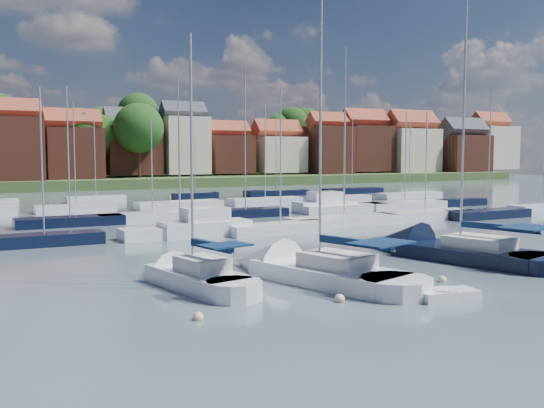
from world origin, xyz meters
TOP-DOWN VIEW (x-y plane):
  - ground at (0.00, 40.00)m, footprint 260.00×260.00m
  - sailboat_left at (-12.53, 3.97)m, footprint 4.32×9.87m
  - sailboat_centre at (-6.66, 2.71)m, footprint 6.91×13.12m
  - sailboat_navy at (4.17, 4.21)m, footprint 7.13×14.29m
  - tender at (-3.47, -4.35)m, footprint 2.86×1.67m
  - buoy_a at (-14.33, -2.25)m, footprint 0.43×0.43m
  - buoy_b at (-7.84, -2.40)m, footprint 0.47×0.47m
  - buoy_c at (-4.22, -0.44)m, footprint 0.52×0.52m
  - buoy_d at (-0.99, -1.42)m, footprint 0.44×0.44m
  - buoy_e at (4.24, 6.20)m, footprint 0.44×0.44m
  - buoy_g at (8.22, 4.19)m, footprint 0.53×0.53m
  - marina_field at (1.91, 35.15)m, footprint 79.62×41.41m
  - far_shore_town at (2.23, 132.67)m, footprint 212.46×90.00m

SIDE VIEW (x-z plane):
  - ground at x=0.00m, z-range 0.00..0.00m
  - buoy_a at x=-14.33m, z-range -0.21..0.21m
  - buoy_b at x=-7.84m, z-range -0.24..0.24m
  - buoy_c at x=-4.22m, z-range -0.26..0.26m
  - buoy_d at x=-0.99m, z-range -0.22..0.22m
  - buoy_e at x=4.24m, z-range -0.22..0.22m
  - buoy_g at x=8.22m, z-range -0.26..0.26m
  - tender at x=-3.47m, z-range -0.07..0.51m
  - sailboat_navy at x=4.17m, z-range -9.17..9.86m
  - sailboat_centre at x=-6.66m, z-range -8.25..8.94m
  - sailboat_left at x=-12.53m, z-range -6.18..6.91m
  - marina_field at x=1.91m, z-range -7.53..8.40m
  - far_shore_town at x=2.23m, z-range -6.53..15.74m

